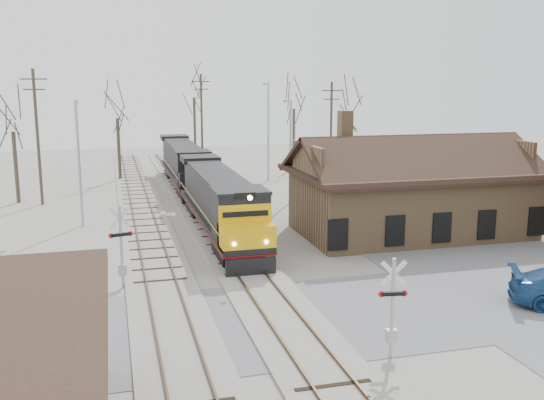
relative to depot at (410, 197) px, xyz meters
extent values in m
plane|color=#A5A095|center=(-11.99, -12.00, -2.41)|extent=(140.00, 140.00, 0.00)
cube|color=slate|center=(-11.99, -12.00, -2.39)|extent=(60.00, 9.00, 0.03)
cube|color=#A5A095|center=(-11.99, 3.00, -2.35)|extent=(3.40, 90.00, 0.12)
cube|color=#473323|center=(-12.71, 3.00, -2.24)|extent=(0.08, 90.00, 0.14)
cube|color=#473323|center=(-11.27, 3.00, -2.24)|extent=(0.08, 90.00, 0.14)
cube|color=#A5A095|center=(-16.49, 3.00, -2.35)|extent=(3.40, 90.00, 0.12)
cube|color=#473323|center=(-17.21, 3.00, -2.24)|extent=(0.08, 90.00, 0.14)
cube|color=#473323|center=(-15.77, 3.00, -2.24)|extent=(0.08, 90.00, 0.14)
cube|color=olive|center=(0.01, 0.00, -0.41)|extent=(14.00, 8.00, 4.00)
cube|color=black|center=(0.01, 0.00, 1.69)|extent=(15.20, 9.20, 0.30)
cube|color=black|center=(0.01, -2.30, 2.69)|extent=(15.00, 4.71, 2.66)
cube|color=black|center=(0.01, 2.30, 2.69)|extent=(15.00, 4.71, 2.66)
cube|color=olive|center=(-3.99, 1.50, 4.39)|extent=(0.80, 0.80, 2.20)
cube|color=black|center=(-11.99, -2.89, -1.90)|extent=(2.31, 3.69, 0.92)
cube|color=black|center=(-11.99, 9.11, -1.90)|extent=(2.31, 3.69, 0.92)
cube|color=black|center=(-11.99, 3.11, -1.16)|extent=(2.77, 18.46, 0.32)
cube|color=maroon|center=(-11.99, 3.11, -1.36)|extent=(2.79, 18.46, 0.11)
cube|color=black|center=(-11.99, 4.26, 0.27)|extent=(2.40, 13.39, 2.58)
cube|color=black|center=(-11.99, -3.72, 0.27)|extent=(2.77, 2.58, 2.58)
cube|color=#E7AB0C|center=(-11.99, -5.29, -0.51)|extent=(2.77, 1.66, 1.29)
cube|color=black|center=(-11.99, -6.22, -1.90)|extent=(2.58, 0.25, 0.92)
cylinder|color=#FFF2CC|center=(-11.99, -6.14, 1.66)|extent=(0.26, 0.10, 0.26)
cube|color=black|center=(-11.99, 16.07, -1.90)|extent=(2.31, 3.69, 0.92)
cube|color=black|center=(-11.99, 28.07, -1.90)|extent=(2.31, 3.69, 0.92)
cube|color=black|center=(-11.99, 22.07, -1.16)|extent=(2.77, 18.46, 0.32)
cube|color=maroon|center=(-11.99, 22.07, -1.36)|extent=(2.79, 18.46, 0.11)
cube|color=black|center=(-11.99, 23.23, 0.27)|extent=(2.40, 13.39, 2.58)
cube|color=black|center=(-11.99, 15.24, 0.27)|extent=(2.77, 2.58, 2.58)
cube|color=black|center=(-11.99, 13.67, -0.51)|extent=(2.77, 1.66, 1.29)
cube|color=black|center=(-11.99, 12.74, -1.90)|extent=(2.58, 0.25, 0.92)
cylinder|color=#A5A8AD|center=(-9.20, -16.39, -0.57)|extent=(0.13, 0.13, 3.68)
cube|color=silver|center=(-9.20, -16.39, 0.72)|extent=(0.96, 0.18, 0.96)
cube|color=silver|center=(-9.20, -16.39, 0.72)|extent=(0.96, 0.18, 0.96)
cube|color=black|center=(-9.20, -16.39, -0.01)|extent=(0.84, 0.27, 0.14)
cylinder|color=#B20C0C|center=(-9.61, -16.33, -0.01)|extent=(0.23, 0.11, 0.22)
cylinder|color=#B20C0C|center=(-8.79, -16.45, -0.01)|extent=(0.23, 0.11, 0.22)
cube|color=#A5A8AD|center=(-9.20, -16.39, -1.58)|extent=(0.37, 0.28, 0.46)
cylinder|color=#A5A8AD|center=(-18.28, -6.24, -0.39)|extent=(0.14, 0.14, 4.03)
cube|color=silver|center=(-18.28, -6.24, 1.02)|extent=(1.04, 0.28, 1.05)
cube|color=silver|center=(-18.28, -6.24, 1.02)|extent=(1.04, 0.28, 1.05)
cube|color=black|center=(-18.28, -6.24, 0.21)|extent=(0.92, 0.35, 0.15)
cylinder|color=#B20C0C|center=(-17.84, -6.14, 0.21)|extent=(0.25, 0.13, 0.24)
cylinder|color=#B20C0C|center=(-18.72, -6.34, 0.21)|extent=(0.25, 0.13, 0.24)
cube|color=#A5A8AD|center=(-18.28, -6.24, -1.50)|extent=(0.40, 0.30, 0.50)
cylinder|color=#A5A8AD|center=(-20.65, 7.55, 1.87)|extent=(0.18, 0.18, 8.56)
cylinder|color=#A5A8AD|center=(-20.65, 8.45, 6.05)|extent=(0.12, 1.80, 0.12)
cube|color=#A5A8AD|center=(-20.65, 9.25, 5.95)|extent=(0.25, 0.50, 0.12)
cylinder|color=#A5A8AD|center=(-4.61, 11.56, 1.76)|extent=(0.18, 0.18, 8.34)
cylinder|color=#A5A8AD|center=(-4.61, 12.46, 5.83)|extent=(0.12, 1.80, 0.12)
cube|color=#A5A8AD|center=(-4.61, 13.26, 5.73)|extent=(0.25, 0.50, 0.12)
cylinder|color=#A5A8AD|center=(-3.49, 22.94, 2.42)|extent=(0.18, 0.18, 9.65)
cylinder|color=#A5A8AD|center=(-3.49, 23.84, 7.14)|extent=(0.12, 1.80, 0.12)
cube|color=#A5A8AD|center=(-3.49, 24.64, 7.04)|extent=(0.25, 0.50, 0.12)
cylinder|color=#382D23|center=(-24.08, 16.15, 2.95)|extent=(0.24, 0.24, 10.72)
cube|color=#382D23|center=(-24.08, 16.15, 7.51)|extent=(2.00, 0.10, 0.10)
cube|color=#382D23|center=(-24.08, 16.15, 6.71)|extent=(1.60, 0.10, 0.10)
cylinder|color=#382D23|center=(-8.92, 30.56, 2.87)|extent=(0.24, 0.24, 10.54)
cube|color=#382D23|center=(-8.92, 30.56, 7.34)|extent=(2.00, 0.10, 0.10)
cube|color=#382D23|center=(-8.92, 30.56, 6.54)|extent=(1.60, 0.10, 0.10)
cylinder|color=#382D23|center=(1.58, 18.97, 2.45)|extent=(0.24, 0.24, 9.72)
cube|color=#382D23|center=(1.58, 18.97, 6.51)|extent=(2.00, 0.10, 0.10)
cube|color=#382D23|center=(1.58, 18.97, 5.71)|extent=(1.60, 0.10, 0.10)
cylinder|color=#382D23|center=(-26.03, 17.41, 0.49)|extent=(0.32, 0.32, 5.79)
cylinder|color=#382D23|center=(-17.77, 27.56, 0.67)|extent=(0.32, 0.32, 6.16)
cylinder|color=#382D23|center=(-8.57, 38.95, 1.54)|extent=(0.32, 0.32, 7.89)
cylinder|color=#382D23|center=(1.44, 30.51, 0.98)|extent=(0.32, 0.32, 6.77)
cylinder|color=#382D23|center=(5.55, 23.64, 0.75)|extent=(0.32, 0.32, 6.32)
camera|label=1|loc=(-18.50, -34.82, 7.28)|focal=40.00mm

